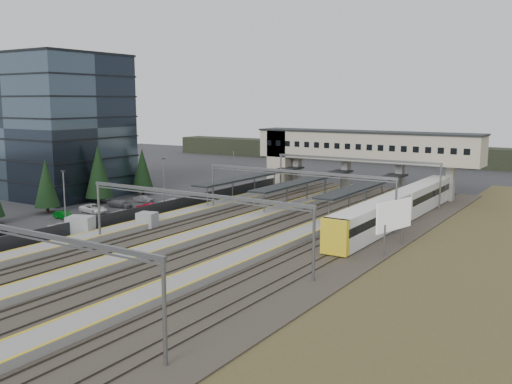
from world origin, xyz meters
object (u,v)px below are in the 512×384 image
Objects in this scene: billboard at (394,217)px; relay_cabin_near at (80,226)px; office_building at (50,125)px; train at (400,207)px; relay_cabin_far at (147,221)px; footbridge at (350,149)px.

relay_cabin_near is at bearing -158.10° from billboard.
office_building is 61.56m from train.
train is 15.61m from billboard.
relay_cabin_far is 33.79m from train.
relay_cabin_near is 1.34× the size of relay_cabin_far.
relay_cabin_far is 0.07× the size of footbridge.
office_building is 53.18m from footbridge.
billboard reaches higher than relay_cabin_near.
footbridge reaches higher than billboard.
relay_cabin_near is at bearing -136.35° from train.
office_building is at bearing 160.80° from relay_cabin_far.
footbridge is 0.95× the size of train.
relay_cabin_near is 37.31m from billboard.
billboard is (4.39, -14.89, 1.68)m from train.
relay_cabin_far is at bearing -19.20° from office_building.
relay_cabin_near is 41.68m from train.
relay_cabin_far is at bearing 63.11° from relay_cabin_near.
footbridge is 6.29× the size of billboard.
footbridge is at bearing 120.27° from billboard.
relay_cabin_far is (33.70, -11.73, -11.12)m from office_building.
relay_cabin_far is at bearing -168.41° from billboard.
billboard reaches higher than train.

